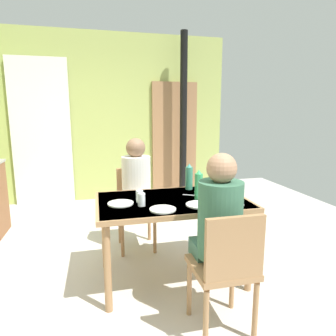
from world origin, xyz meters
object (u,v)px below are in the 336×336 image
object	(u,v)px
chair_far_diner	(135,202)
water_bottle_green_near	(189,177)
chair_near_diner	(226,266)
water_bottle_green_far	(199,186)
person_far_diner	(136,180)
person_near_diner	(219,217)
dining_table	(172,208)

from	to	relation	value
chair_far_diner	water_bottle_green_near	bearing A→B (deg)	136.08
chair_near_diner	water_bottle_green_far	distance (m)	0.80
chair_far_diner	person_far_diner	size ratio (longest dim) A/B	1.13
chair_far_diner	water_bottle_green_near	world-z (taller)	water_bottle_green_near
chair_near_diner	chair_far_diner	size ratio (longest dim) A/B	1.00
person_near_diner	water_bottle_green_near	bearing A→B (deg)	85.06
person_near_diner	water_bottle_green_far	xyz separation A→B (m)	(0.05, 0.57, 0.08)
person_far_diner	water_bottle_green_near	size ratio (longest dim) A/B	3.01
water_bottle_green_near	water_bottle_green_far	size ratio (longest dim) A/B	0.98
water_bottle_green_far	chair_far_diner	bearing A→B (deg)	118.99
person_far_diner	person_near_diner	bearing A→B (deg)	107.57
chair_far_diner	person_near_diner	xyz separation A→B (m)	(0.39, -1.38, 0.28)
dining_table	water_bottle_green_far	xyz separation A→B (m)	(0.22, -0.05, 0.20)
dining_table	water_bottle_green_near	size ratio (longest dim) A/B	5.05
person_far_diner	water_bottle_green_near	distance (m)	0.58
person_near_diner	water_bottle_green_far	bearing A→B (deg)	84.65
dining_table	person_near_diner	world-z (taller)	person_near_diner
person_near_diner	water_bottle_green_near	world-z (taller)	person_near_diner
water_bottle_green_near	water_bottle_green_far	distance (m)	0.35
water_bottle_green_far	person_near_diner	bearing A→B (deg)	-95.35
chair_near_diner	chair_far_diner	bearing A→B (deg)	104.56
chair_near_diner	person_far_diner	size ratio (longest dim) A/B	1.13
chair_near_diner	water_bottle_green_near	distance (m)	1.12
chair_far_diner	person_near_diner	size ratio (longest dim) A/B	1.13
chair_near_diner	chair_far_diner	xyz separation A→B (m)	(-0.39, 1.52, 0.00)
water_bottle_green_near	chair_far_diner	bearing A→B (deg)	136.08
chair_near_diner	water_bottle_green_far	world-z (taller)	water_bottle_green_far
dining_table	person_near_diner	bearing A→B (deg)	-74.81
water_bottle_green_near	water_bottle_green_far	world-z (taller)	water_bottle_green_far
dining_table	chair_near_diner	distance (m)	0.79
chair_near_diner	person_far_diner	world-z (taller)	person_far_diner
person_near_diner	person_far_diner	world-z (taller)	same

